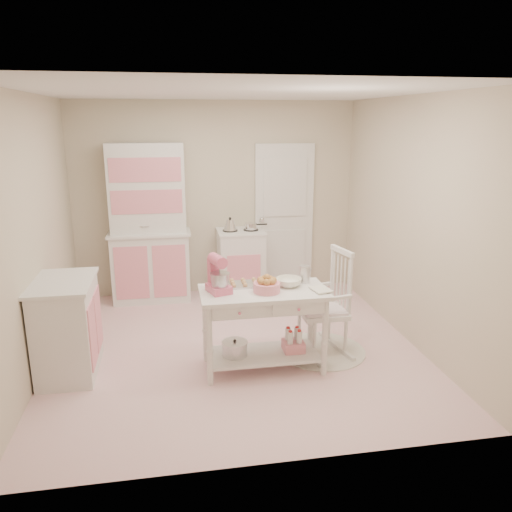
{
  "coord_description": "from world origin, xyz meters",
  "views": [
    {
      "loc": [
        -0.62,
        -4.85,
        2.35
      ],
      "look_at": [
        0.22,
        0.01,
        1.0
      ],
      "focal_mm": 35.0,
      "sensor_mm": 36.0,
      "label": 1
    }
  ],
  "objects_px": {
    "stand_mixer": "(219,275)",
    "bread_basket": "(267,287)",
    "hutch": "(149,224)",
    "base_cabinet": "(67,327)",
    "stove": "(241,263)",
    "rocking_chair": "(323,302)",
    "work_table": "(263,330)"
  },
  "relations": [
    {
      "from": "base_cabinet",
      "to": "rocking_chair",
      "type": "height_order",
      "value": "rocking_chair"
    },
    {
      "from": "stove",
      "to": "work_table",
      "type": "xyz_separation_m",
      "value": [
        -0.08,
        -2.1,
        -0.06
      ]
    },
    {
      "from": "bread_basket",
      "to": "stove",
      "type": "bearing_deg",
      "value": 88.31
    },
    {
      "from": "stand_mixer",
      "to": "bread_basket",
      "type": "relative_size",
      "value": 1.36
    },
    {
      "from": "work_table",
      "to": "rocking_chair",
      "type": "bearing_deg",
      "value": 19.9
    },
    {
      "from": "stove",
      "to": "rocking_chair",
      "type": "height_order",
      "value": "rocking_chair"
    },
    {
      "from": "stove",
      "to": "rocking_chair",
      "type": "xyz_separation_m",
      "value": [
        0.58,
        -1.86,
        0.09
      ]
    },
    {
      "from": "hutch",
      "to": "work_table",
      "type": "xyz_separation_m",
      "value": [
        1.12,
        -2.15,
        -0.64
      ]
    },
    {
      "from": "rocking_chair",
      "to": "work_table",
      "type": "relative_size",
      "value": 0.92
    },
    {
      "from": "work_table",
      "to": "stand_mixer",
      "type": "bearing_deg",
      "value": 177.27
    },
    {
      "from": "stand_mixer",
      "to": "bread_basket",
      "type": "bearing_deg",
      "value": -27.25
    },
    {
      "from": "hutch",
      "to": "bread_basket",
      "type": "height_order",
      "value": "hutch"
    },
    {
      "from": "stand_mixer",
      "to": "bread_basket",
      "type": "xyz_separation_m",
      "value": [
        0.44,
        -0.07,
        -0.12
      ]
    },
    {
      "from": "hutch",
      "to": "stand_mixer",
      "type": "relative_size",
      "value": 6.12
    },
    {
      "from": "base_cabinet",
      "to": "work_table",
      "type": "xyz_separation_m",
      "value": [
        1.84,
        -0.24,
        -0.06
      ]
    },
    {
      "from": "rocking_chair",
      "to": "stand_mixer",
      "type": "distance_m",
      "value": 1.18
    },
    {
      "from": "hutch",
      "to": "work_table",
      "type": "height_order",
      "value": "hutch"
    },
    {
      "from": "rocking_chair",
      "to": "bread_basket",
      "type": "distance_m",
      "value": 0.77
    },
    {
      "from": "hutch",
      "to": "rocking_chair",
      "type": "bearing_deg",
      "value": -47.04
    },
    {
      "from": "base_cabinet",
      "to": "bread_basket",
      "type": "xyz_separation_m",
      "value": [
        1.86,
        -0.29,
        0.39
      ]
    },
    {
      "from": "base_cabinet",
      "to": "rocking_chair",
      "type": "xyz_separation_m",
      "value": [
        2.51,
        0.0,
        0.09
      ]
    },
    {
      "from": "base_cabinet",
      "to": "bread_basket",
      "type": "height_order",
      "value": "base_cabinet"
    },
    {
      "from": "bread_basket",
      "to": "hutch",
      "type": "bearing_deg",
      "value": 117.27
    },
    {
      "from": "stove",
      "to": "bread_basket",
      "type": "height_order",
      "value": "stove"
    },
    {
      "from": "stove",
      "to": "stand_mixer",
      "type": "height_order",
      "value": "stand_mixer"
    },
    {
      "from": "base_cabinet",
      "to": "stove",
      "type": "bearing_deg",
      "value": 44.12
    },
    {
      "from": "rocking_chair",
      "to": "work_table",
      "type": "bearing_deg",
      "value": -172.11
    },
    {
      "from": "work_table",
      "to": "bread_basket",
      "type": "height_order",
      "value": "bread_basket"
    },
    {
      "from": "work_table",
      "to": "stand_mixer",
      "type": "xyz_separation_m",
      "value": [
        -0.42,
        0.02,
        0.57
      ]
    },
    {
      "from": "work_table",
      "to": "stand_mixer",
      "type": "height_order",
      "value": "stand_mixer"
    },
    {
      "from": "rocking_chair",
      "to": "stand_mixer",
      "type": "xyz_separation_m",
      "value": [
        -1.09,
        -0.22,
        0.42
      ]
    },
    {
      "from": "stand_mixer",
      "to": "bread_basket",
      "type": "height_order",
      "value": "stand_mixer"
    }
  ]
}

